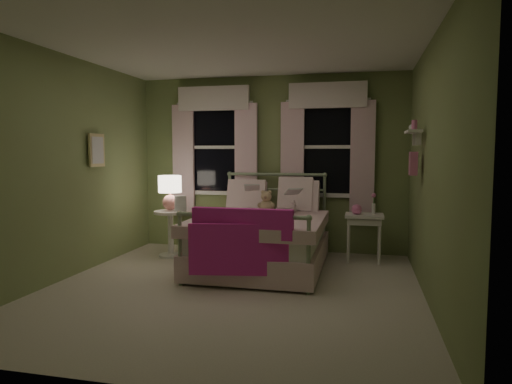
% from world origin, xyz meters
% --- Properties ---
extents(room_shell, '(4.20, 4.20, 4.20)m').
position_xyz_m(room_shell, '(0.00, 0.00, 1.30)').
color(room_shell, beige).
rests_on(room_shell, ground).
extents(bed, '(1.58, 2.04, 1.18)m').
position_xyz_m(bed, '(0.12, 1.01, 0.38)').
color(bed, white).
rests_on(bed, ground).
extents(pink_throw, '(1.10, 0.24, 0.71)m').
position_xyz_m(pink_throw, '(0.12, -0.00, 0.61)').
color(pink_throw, '#DB2AA0').
rests_on(pink_throw, bed).
extents(child_left, '(0.28, 0.22, 0.67)m').
position_xyz_m(child_left, '(-0.16, 1.45, 0.90)').
color(child_left, '#F7D1DD').
rests_on(child_left, bed).
extents(child_right, '(0.41, 0.36, 0.70)m').
position_xyz_m(child_right, '(0.40, 1.45, 0.92)').
color(child_right, '#F7D1DD').
rests_on(child_right, bed).
extents(book_left, '(0.22, 0.16, 0.26)m').
position_xyz_m(book_left, '(-0.16, 1.20, 0.96)').
color(book_left, beige).
rests_on(book_left, child_left).
extents(book_right, '(0.22, 0.18, 0.26)m').
position_xyz_m(book_right, '(0.40, 1.20, 0.92)').
color(book_right, beige).
rests_on(book_right, child_right).
extents(teddy_bear, '(0.24, 0.20, 0.32)m').
position_xyz_m(teddy_bear, '(0.12, 1.29, 0.79)').
color(teddy_bear, tan).
rests_on(teddy_bear, bed).
extents(nightstand_left, '(0.46, 0.46, 0.65)m').
position_xyz_m(nightstand_left, '(-1.28, 1.33, 0.42)').
color(nightstand_left, white).
rests_on(nightstand_left, ground).
extents(table_lamp, '(0.32, 0.32, 0.49)m').
position_xyz_m(table_lamp, '(-1.28, 1.33, 0.95)').
color(table_lamp, pink).
rests_on(table_lamp, nightstand_left).
extents(book_nightstand, '(0.21, 0.25, 0.02)m').
position_xyz_m(book_nightstand, '(-1.18, 1.25, 0.66)').
color(book_nightstand, beige).
rests_on(book_nightstand, nightstand_left).
extents(nightstand_right, '(0.50, 0.40, 0.64)m').
position_xyz_m(nightstand_right, '(1.39, 1.60, 0.55)').
color(nightstand_right, white).
rests_on(nightstand_right, ground).
extents(pink_toy, '(0.14, 0.19, 0.14)m').
position_xyz_m(pink_toy, '(1.29, 1.59, 0.71)').
color(pink_toy, pink).
rests_on(pink_toy, nightstand_right).
extents(bud_vase, '(0.06, 0.06, 0.28)m').
position_xyz_m(bud_vase, '(1.51, 1.65, 0.79)').
color(bud_vase, white).
rests_on(bud_vase, nightstand_right).
extents(window_left, '(1.34, 0.13, 1.96)m').
position_xyz_m(window_left, '(-0.85, 2.03, 1.62)').
color(window_left, black).
rests_on(window_left, room_shell).
extents(window_right, '(1.34, 0.13, 1.96)m').
position_xyz_m(window_right, '(0.85, 2.03, 1.62)').
color(window_right, black).
rests_on(window_right, room_shell).
extents(wall_shelf, '(0.15, 0.50, 0.60)m').
position_xyz_m(wall_shelf, '(1.90, 0.70, 1.52)').
color(wall_shelf, white).
rests_on(wall_shelf, room_shell).
extents(framed_picture, '(0.03, 0.32, 0.42)m').
position_xyz_m(framed_picture, '(-1.95, 0.60, 1.50)').
color(framed_picture, beige).
rests_on(framed_picture, room_shell).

